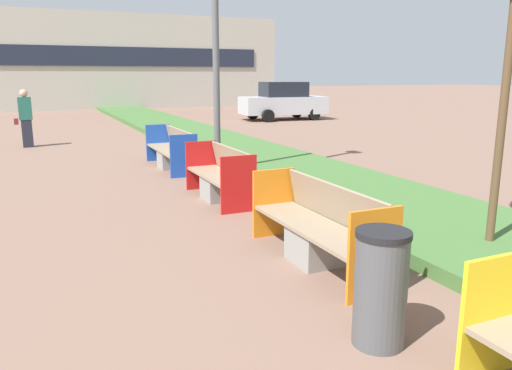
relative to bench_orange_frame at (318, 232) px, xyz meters
name	(u,v)px	position (x,y,z in m)	size (l,w,h in m)	color
planter_grass_strip	(292,170)	(2.26, 4.87, -0.28)	(2.80, 120.00, 0.18)	#426B33
building_backdrop	(121,62)	(3.06, 31.69, 2.66)	(20.91, 6.10, 6.07)	#B2AD9E
bench_orange_frame	(318,232)	(0.00, 0.00, 0.00)	(0.65, 2.29, 0.94)	gray
bench_red_frame	(220,180)	(0.00, 3.37, -0.01)	(0.65, 1.97, 0.94)	gray
bench_blue_frame	(172,152)	(0.00, 6.76, 0.00)	(0.65, 2.45, 0.94)	gray
litter_bin	(381,288)	(-0.51, -1.82, 0.12)	(0.45, 0.45, 0.98)	#4C4F51
pedestrian_walking	(26,118)	(-3.16, 12.06, 0.53)	(0.53, 0.24, 1.77)	#232633
parked_car_distant	(283,101)	(8.48, 17.43, 0.54)	(4.36, 2.18, 1.86)	#B7BABF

